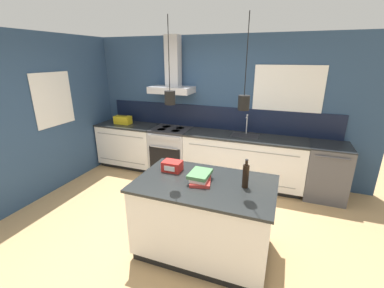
{
  "coord_description": "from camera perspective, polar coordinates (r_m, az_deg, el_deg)",
  "views": [
    {
      "loc": [
        1.27,
        -2.64,
        2.23
      ],
      "look_at": [
        0.06,
        0.58,
        1.05
      ],
      "focal_mm": 24.0,
      "sensor_mm": 36.0,
      "label": 1
    }
  ],
  "objects": [
    {
      "name": "ground_plane",
      "position": [
        3.68,
        -4.32,
        -18.42
      ],
      "size": [
        16.0,
        16.0,
        0.0
      ],
      "primitive_type": "plane",
      "color": "tan",
      "rests_on": "ground"
    },
    {
      "name": "wall_back",
      "position": [
        4.9,
        4.69,
        8.55
      ],
      "size": [
        5.6,
        2.38,
        2.6
      ],
      "color": "navy",
      "rests_on": "ground_plane"
    },
    {
      "name": "wall_left",
      "position": [
        5.07,
        -27.09,
        6.31
      ],
      "size": [
        0.08,
        3.8,
        2.6
      ],
      "color": "navy",
      "rests_on": "ground_plane"
    },
    {
      "name": "counter_run_left",
      "position": [
        5.58,
        -13.66,
        -0.17
      ],
      "size": [
        1.23,
        0.64,
        0.91
      ],
      "color": "black",
      "rests_on": "ground_plane"
    },
    {
      "name": "counter_run_sink",
      "position": [
        4.73,
        11.22,
        -3.47
      ],
      "size": [
        2.11,
        0.64,
        1.26
      ],
      "color": "black",
      "rests_on": "ground_plane"
    },
    {
      "name": "oven_range",
      "position": [
        5.11,
        -4.59,
        -1.5
      ],
      "size": [
        0.73,
        0.66,
        0.91
      ],
      "color": "#B5B5BA",
      "rests_on": "ground_plane"
    },
    {
      "name": "dishwasher",
      "position": [
        4.74,
        27.69,
        -5.41
      ],
      "size": [
        0.62,
        0.65,
        0.91
      ],
      "color": "#4C4C51",
      "rests_on": "ground_plane"
    },
    {
      "name": "kitchen_island",
      "position": [
        3.1,
        2.71,
        -15.91
      ],
      "size": [
        1.54,
        0.96,
        0.91
      ],
      "color": "black",
      "rests_on": "ground_plane"
    },
    {
      "name": "bottle_on_island",
      "position": [
        2.77,
        11.83,
        -6.89
      ],
      "size": [
        0.07,
        0.07,
        0.32
      ],
      "color": "black",
      "rests_on": "kitchen_island"
    },
    {
      "name": "book_stack",
      "position": [
        2.86,
        1.86,
        -7.35
      ],
      "size": [
        0.29,
        0.35,
        0.11
      ],
      "color": "#B2332D",
      "rests_on": "kitchen_island"
    },
    {
      "name": "red_supply_box",
      "position": [
        3.13,
        -4.4,
        -4.89
      ],
      "size": [
        0.23,
        0.17,
        0.12
      ],
      "color": "red",
      "rests_on": "kitchen_island"
    },
    {
      "name": "yellow_toolbox",
      "position": [
        5.5,
        -15.11,
        5.2
      ],
      "size": [
        0.34,
        0.18,
        0.19
      ],
      "color": "gold",
      "rests_on": "counter_run_left"
    }
  ]
}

